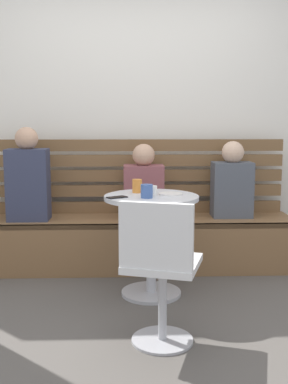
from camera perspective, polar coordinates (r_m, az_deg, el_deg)
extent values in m
plane|color=#514C47|center=(3.05, -0.54, -16.00)|extent=(8.00, 8.00, 0.00)
cube|color=white|center=(4.42, -1.09, 10.97)|extent=(5.20, 0.10, 2.90)
cube|color=brown|center=(4.11, -0.95, -6.17)|extent=(2.70, 0.52, 0.44)
cube|color=brown|center=(3.83, -0.89, -4.20)|extent=(2.70, 0.04, 0.04)
cube|color=brown|center=(4.29, -1.01, -1.83)|extent=(2.65, 0.04, 0.10)
cube|color=brown|center=(4.26, -1.02, 0.18)|extent=(2.65, 0.04, 0.10)
cube|color=brown|center=(4.24, -1.02, 2.00)|extent=(2.65, 0.04, 0.10)
cube|color=brown|center=(4.23, -1.03, 3.83)|extent=(2.65, 0.04, 0.10)
cube|color=brown|center=(4.22, -1.03, 5.67)|extent=(2.65, 0.04, 0.10)
cylinder|color=#ADADB2|center=(3.57, 0.87, -12.05)|extent=(0.44, 0.44, 0.02)
cylinder|color=#ADADB2|center=(3.46, 0.89, -6.54)|extent=(0.07, 0.07, 0.69)
cylinder|color=silver|center=(3.38, 0.90, -0.68)|extent=(0.68, 0.68, 0.03)
cylinder|color=#ADADB2|center=(2.88, 2.23, -17.42)|extent=(0.36, 0.36, 0.02)
cylinder|color=#ADADB2|center=(2.79, 2.25, -13.42)|extent=(0.05, 0.05, 0.45)
cube|color=silver|center=(2.71, 2.28, -8.62)|extent=(0.50, 0.50, 0.04)
cube|color=silver|center=(2.50, 1.44, -5.37)|extent=(0.39, 0.15, 0.36)
cube|color=#333851|center=(4.06, -13.80, 0.86)|extent=(0.34, 0.22, 0.60)
sphere|color=tan|center=(4.03, -14.00, 6.29)|extent=(0.19, 0.19, 0.19)
cube|color=#4C515B|center=(4.15, 10.55, 0.29)|extent=(0.34, 0.22, 0.48)
sphere|color=#DBB293|center=(4.12, 10.68, 4.75)|extent=(0.19, 0.19, 0.19)
cube|color=brown|center=(4.04, -0.04, 0.06)|extent=(0.34, 0.22, 0.46)
sphere|color=tan|center=(4.01, -0.04, 4.49)|extent=(0.19, 0.19, 0.19)
cylinder|color=#3D5B9E|center=(3.27, 0.33, 0.10)|extent=(0.08, 0.08, 0.09)
cylinder|color=orange|center=(3.50, -0.91, 0.73)|extent=(0.07, 0.07, 0.10)
cylinder|color=white|center=(3.37, 0.92, 0.16)|extent=(0.08, 0.08, 0.07)
cylinder|color=white|center=(3.41, 3.22, -0.24)|extent=(0.17, 0.17, 0.01)
cube|color=black|center=(3.28, -3.28, -0.64)|extent=(0.16, 0.13, 0.01)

